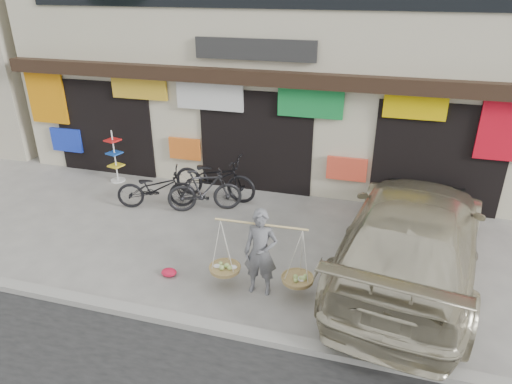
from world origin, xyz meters
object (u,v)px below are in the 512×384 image
(bike_2, at_px, (215,177))
(suv, at_px, (412,235))
(display_rack, at_px, (115,161))
(bike_1, at_px, (205,190))
(street_vendor, at_px, (261,255))
(bike_0, at_px, (156,188))

(bike_2, xyz_separation_m, suv, (4.77, -2.14, 0.27))
(suv, relative_size, display_rack, 4.17)
(bike_1, bearing_deg, bike_2, -21.66)
(street_vendor, relative_size, suv, 0.31)
(bike_1, bearing_deg, suv, -129.09)
(bike_2, height_order, display_rack, display_rack)
(bike_2, bearing_deg, suv, -110.06)
(bike_0, bearing_deg, street_vendor, -146.84)
(street_vendor, bearing_deg, bike_0, 140.73)
(bike_0, distance_m, bike_2, 1.51)
(bike_1, height_order, bike_2, bike_2)
(display_rack, bearing_deg, bike_1, -18.37)
(street_vendor, xyz_separation_m, bike_2, (-2.19, 3.47, -0.18))
(street_vendor, bearing_deg, bike_2, 120.24)
(bike_0, distance_m, suv, 6.14)
(bike_0, height_order, suv, suv)
(bike_0, xyz_separation_m, display_rack, (-1.84, 1.16, 0.09))
(street_vendor, xyz_separation_m, bike_0, (-3.42, 2.60, -0.26))
(street_vendor, bearing_deg, bike_1, 126.52)
(bike_1, distance_m, suv, 4.97)
(street_vendor, xyz_separation_m, suv, (2.59, 1.33, 0.09))
(street_vendor, distance_m, bike_0, 4.30)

